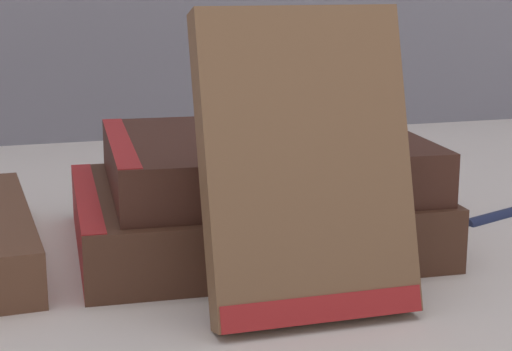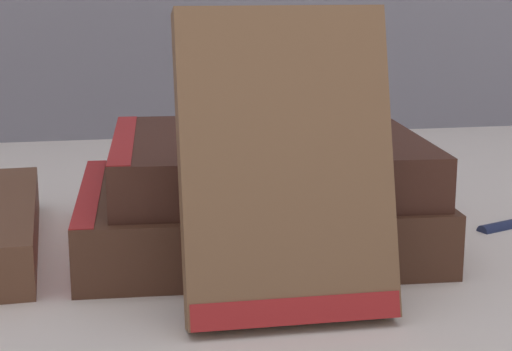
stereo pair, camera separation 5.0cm
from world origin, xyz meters
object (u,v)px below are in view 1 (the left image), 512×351
Objects in this scene: book_flat_top at (253,160)px; book_leaning_front at (307,175)px; pocket_watch at (321,125)px; book_flat_bottom at (240,215)px.

book_leaning_front is (-0.01, -0.11, 0.02)m from book_flat_top.
pocket_watch is (0.05, 0.11, 0.00)m from book_leaning_front.
book_flat_bottom is at bearing -172.25° from pocket_watch.
book_flat_top is 1.31× the size of book_leaning_front.
book_leaning_front reaches higher than book_flat_bottom.
book_flat_top is 3.26× the size of pocket_watch.
book_flat_top is 0.11m from book_leaning_front.
book_flat_bottom is at bearing 90.86° from book_leaning_front.
book_flat_top reaches higher than book_flat_bottom.
pocket_watch is (0.05, 0.01, 0.05)m from book_flat_bottom.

